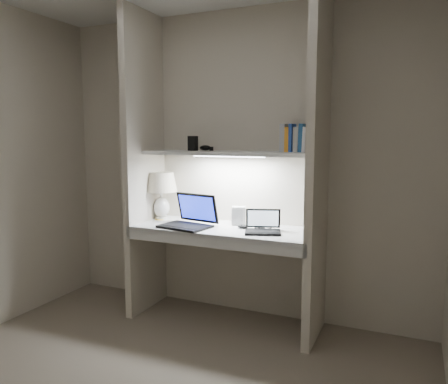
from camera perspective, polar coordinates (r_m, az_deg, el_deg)
The scene contains 17 objects.
back_wall at distance 3.64m, azimuth 1.69°, elevation 3.61°, with size 3.20×0.01×2.50m, color beige.
alcove_panel_left at distance 3.74m, azimuth -10.37°, elevation 3.60°, with size 0.06×0.55×2.50m, color beige.
alcove_panel_right at distance 3.16m, azimuth 12.16°, elevation 2.89°, with size 0.06×0.55×2.50m, color beige.
desk at distance 3.46m, azimuth -0.05°, elevation -4.96°, with size 1.40×0.55×0.04m, color white.
desk_apron at distance 3.23m, azimuth -1.91°, elevation -6.37°, with size 1.46×0.03×0.10m, color silver.
shelf at distance 3.47m, azimuth 0.58°, elevation 5.09°, with size 1.40×0.36×0.03m, color silver.
strip_light at distance 3.47m, azimuth 0.58°, elevation 4.72°, with size 0.60×0.04×0.01m, color white.
table_lamp at distance 3.81m, azimuth -8.20°, elevation 0.59°, with size 0.28×0.28×0.41m.
laptop_main at distance 3.49m, azimuth -4.51°, elevation -3.56°, with size 0.43×0.39×0.26m.
laptop_netbook at distance 3.29m, azimuth 5.11°, elevation -4.57°, with size 0.32×0.30×0.17m.
speaker at distance 3.53m, azimuth 1.96°, elevation -3.12°, with size 0.11×0.08×0.15m, color silver.
mouse at distance 3.41m, azimuth 2.51°, elevation -4.54°, with size 0.09×0.05×0.03m, color black.
cable_coil at distance 3.42m, azimuth 5.36°, elevation -4.66°, with size 0.11×0.11×0.01m, color black.
sticky_note at distance 3.81m, azimuth -8.45°, elevation -3.55°, with size 0.07×0.07×0.00m, color yellow.
book_row at distance 3.38m, azimuth 9.17°, elevation 6.89°, with size 0.20×0.14×0.21m.
shelf_box at distance 3.62m, azimuth -4.09°, elevation 6.35°, with size 0.07×0.05×0.12m, color black.
shelf_gadget at distance 3.63m, azimuth -2.46°, elevation 5.78°, with size 0.10×0.07×0.04m, color black.
Camera 1 is at (1.36, -1.87, 1.49)m, focal length 35.00 mm.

